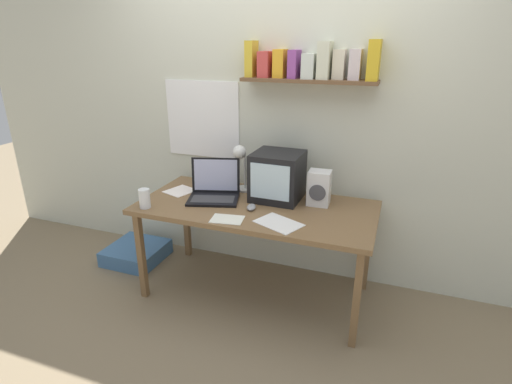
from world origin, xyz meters
The scene contains 13 objects.
ground_plane centered at (0.00, 0.00, 0.00)m, with size 12.00×12.00×0.00m, color #827055.
back_wall centered at (0.00, 0.47, 1.31)m, with size 5.60×0.24×2.60m.
corner_desk centered at (0.00, 0.00, 0.66)m, with size 1.66×0.79×0.72m.
crt_monitor centered at (0.10, 0.17, 0.89)m, with size 0.35×0.34×0.35m.
laptop centered at (-0.34, 0.04, 0.79)m, with size 0.43×0.38×0.28m.
desk_lamp centered at (-0.20, 0.22, 0.96)m, with size 0.14×0.18×0.36m.
juice_glass centered at (-0.71, -0.30, 0.78)m, with size 0.08×0.08×0.13m.
space_heater centered at (0.41, 0.17, 0.84)m, with size 0.16×0.14×0.25m.
computer_mouse centered at (-0.01, -0.08, 0.73)m, with size 0.08×0.11×0.03m.
loose_paper_near_monitor centered at (0.24, -0.23, 0.72)m, with size 0.34×0.29×0.00m.
printed_handout centered at (-0.09, -0.29, 0.72)m, with size 0.23×0.18×0.00m.
loose_paper_near_laptop centered at (-0.64, 0.06, 0.72)m, with size 0.25×0.26×0.00m.
floor_cushion centered at (-1.15, 0.10, 0.06)m, with size 0.46×0.46×0.13m.
Camera 1 is at (0.89, -2.43, 1.80)m, focal length 28.00 mm.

